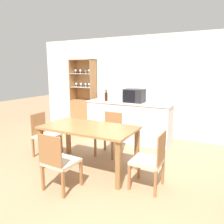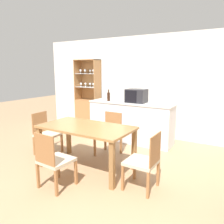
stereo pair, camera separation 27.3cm
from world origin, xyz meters
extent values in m
plane|color=#A37F5B|center=(0.00, 0.00, 0.00)|extent=(18.00, 18.00, 0.00)
cube|color=silver|center=(0.00, 2.63, 1.27)|extent=(6.80, 0.06, 2.55)
cube|color=silver|center=(-0.29, 1.93, 0.46)|extent=(2.01, 0.53, 0.92)
cube|color=beige|center=(-0.29, 1.93, 0.93)|extent=(2.04, 0.56, 0.03)
cube|color=#A37042|center=(-1.92, 2.42, 0.41)|extent=(0.73, 0.35, 0.83)
cube|color=#A37042|center=(-1.92, 2.59, 1.40)|extent=(0.73, 0.02, 1.16)
cube|color=#A37042|center=(-2.28, 2.42, 1.40)|extent=(0.02, 0.35, 1.16)
cube|color=#A37042|center=(-1.57, 2.42, 1.40)|extent=(0.02, 0.35, 1.16)
cube|color=#A37042|center=(-1.92, 2.42, 1.97)|extent=(0.73, 0.35, 0.02)
cube|color=white|center=(-1.92, 2.42, 1.21)|extent=(0.68, 0.31, 0.01)
cube|color=white|center=(-1.92, 2.42, 1.59)|extent=(0.68, 0.31, 0.01)
cylinder|color=white|center=(-2.14, 2.40, 1.22)|extent=(0.04, 0.04, 0.01)
cylinder|color=white|center=(-2.14, 2.40, 1.25)|extent=(0.01, 0.01, 0.06)
sphere|color=white|center=(-2.14, 2.40, 1.30)|extent=(0.06, 0.06, 0.06)
cylinder|color=white|center=(-2.14, 2.39, 1.60)|extent=(0.04, 0.04, 0.01)
cylinder|color=white|center=(-2.14, 2.39, 1.63)|extent=(0.01, 0.01, 0.06)
sphere|color=white|center=(-2.14, 2.39, 1.68)|extent=(0.06, 0.06, 0.06)
cylinder|color=white|center=(-2.00, 2.42, 1.22)|extent=(0.04, 0.04, 0.01)
cylinder|color=white|center=(-2.00, 2.42, 1.25)|extent=(0.01, 0.01, 0.06)
sphere|color=white|center=(-2.00, 2.42, 1.30)|extent=(0.06, 0.06, 0.06)
cylinder|color=white|center=(-2.00, 2.41, 1.60)|extent=(0.04, 0.04, 0.01)
cylinder|color=white|center=(-2.00, 2.41, 1.63)|extent=(0.01, 0.01, 0.06)
sphere|color=white|center=(-2.00, 2.41, 1.68)|extent=(0.06, 0.06, 0.06)
cylinder|color=white|center=(-1.85, 2.45, 1.22)|extent=(0.04, 0.04, 0.01)
cylinder|color=white|center=(-1.85, 2.45, 1.25)|extent=(0.01, 0.01, 0.06)
sphere|color=white|center=(-1.85, 2.45, 1.30)|extent=(0.06, 0.06, 0.06)
cylinder|color=white|center=(-1.85, 2.46, 1.60)|extent=(0.04, 0.04, 0.01)
cylinder|color=white|center=(-1.85, 2.46, 1.63)|extent=(0.01, 0.01, 0.06)
sphere|color=white|center=(-1.85, 2.46, 1.68)|extent=(0.06, 0.06, 0.06)
cylinder|color=white|center=(-1.71, 2.41, 1.22)|extent=(0.04, 0.04, 0.01)
cylinder|color=white|center=(-1.71, 2.41, 1.25)|extent=(0.01, 0.01, 0.06)
sphere|color=white|center=(-1.71, 2.41, 1.30)|extent=(0.06, 0.06, 0.06)
cylinder|color=white|center=(-1.71, 2.42, 1.60)|extent=(0.04, 0.04, 0.01)
cylinder|color=white|center=(-1.71, 2.42, 1.63)|extent=(0.01, 0.01, 0.06)
sphere|color=white|center=(-1.71, 2.42, 1.68)|extent=(0.06, 0.06, 0.06)
cube|color=olive|center=(-0.29, 0.20, 0.74)|extent=(1.60, 0.86, 0.04)
cube|color=olive|center=(-1.03, -0.17, 0.36)|extent=(0.07, 0.07, 0.72)
cube|color=olive|center=(0.45, -0.17, 0.36)|extent=(0.07, 0.07, 0.72)
cube|color=olive|center=(-1.03, 0.57, 0.36)|extent=(0.07, 0.07, 0.72)
cube|color=olive|center=(0.45, 0.57, 0.36)|extent=(0.07, 0.07, 0.72)
cube|color=#C1B299|center=(-0.29, 0.91, 0.40)|extent=(0.43, 0.43, 0.05)
cube|color=#936038|center=(-0.29, 1.11, 0.64)|extent=(0.39, 0.02, 0.42)
cube|color=#936038|center=(-0.10, 0.71, 0.19)|extent=(0.04, 0.04, 0.38)
cube|color=#936038|center=(-0.48, 0.72, 0.19)|extent=(0.04, 0.04, 0.38)
cube|color=#936038|center=(-0.09, 1.10, 0.19)|extent=(0.04, 0.04, 0.38)
cube|color=#936038|center=(-0.48, 1.10, 0.19)|extent=(0.04, 0.04, 0.38)
cube|color=#C1B299|center=(-0.29, -0.51, 0.40)|extent=(0.45, 0.45, 0.05)
cube|color=#936038|center=(-0.30, -0.72, 0.64)|extent=(0.39, 0.04, 0.42)
cube|color=#936038|center=(-0.47, -0.31, 0.19)|extent=(0.04, 0.04, 0.38)
cube|color=#936038|center=(-0.09, -0.33, 0.19)|extent=(0.04, 0.04, 0.38)
cube|color=#936038|center=(-0.49, -0.70, 0.19)|extent=(0.04, 0.04, 0.38)
cube|color=#936038|center=(-0.11, -0.72, 0.19)|extent=(0.04, 0.04, 0.38)
cube|color=#C1B299|center=(-1.37, 0.33, 0.40)|extent=(0.44, 0.44, 0.05)
cube|color=#936038|center=(-1.57, 0.32, 0.64)|extent=(0.03, 0.39, 0.42)
cube|color=#936038|center=(-1.19, 0.53, 0.19)|extent=(0.04, 0.04, 0.38)
cube|color=#936038|center=(-1.17, 0.14, 0.19)|extent=(0.04, 0.04, 0.38)
cube|color=#936038|center=(-1.57, 0.51, 0.19)|extent=(0.04, 0.04, 0.38)
cube|color=#936038|center=(-1.55, 0.13, 0.19)|extent=(0.04, 0.04, 0.38)
cube|color=#C1B299|center=(0.79, 0.07, 0.40)|extent=(0.43, 0.43, 0.05)
cube|color=#936038|center=(1.00, 0.07, 0.64)|extent=(0.02, 0.39, 0.42)
cube|color=#936038|center=(0.60, -0.12, 0.19)|extent=(0.04, 0.04, 0.38)
cube|color=#936038|center=(0.60, 0.26, 0.19)|extent=(0.04, 0.04, 0.38)
cube|color=#936038|center=(0.98, -0.13, 0.19)|extent=(0.04, 0.04, 0.38)
cube|color=#936038|center=(0.99, 0.26, 0.19)|extent=(0.04, 0.04, 0.38)
cube|color=#232328|center=(-0.17, 1.96, 1.10)|extent=(0.46, 0.34, 0.31)
cube|color=black|center=(-0.23, 1.79, 1.10)|extent=(0.29, 0.01, 0.27)
cylinder|color=black|center=(-0.85, 1.84, 1.05)|extent=(0.07, 0.07, 0.21)
cylinder|color=black|center=(-0.85, 1.84, 1.19)|extent=(0.03, 0.03, 0.08)
camera|label=1|loc=(1.70, -2.79, 1.71)|focal=35.00mm
camera|label=2|loc=(1.93, -2.66, 1.71)|focal=35.00mm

